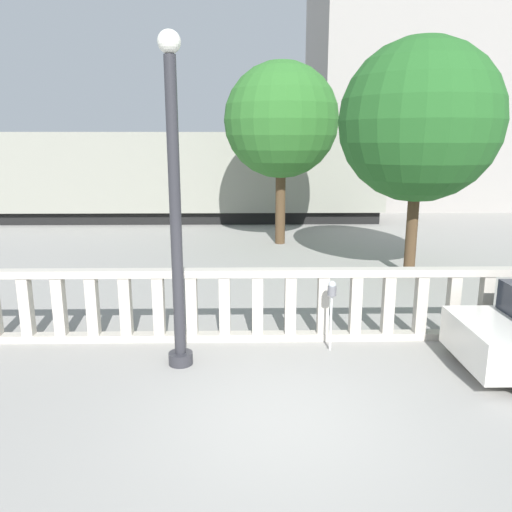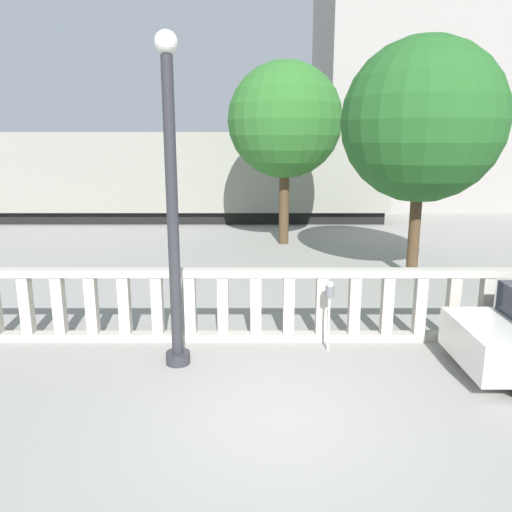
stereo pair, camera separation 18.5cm
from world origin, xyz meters
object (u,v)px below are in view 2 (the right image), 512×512
object	(u,v)px
lamppost	(173,207)
train_far	(294,169)
tree_left	(286,121)
tree_right	(423,121)
parking_meter	(330,296)
train_near	(185,175)

from	to	relation	value
lamppost	train_far	xyz separation A→B (m)	(3.58, 23.09, -0.71)
tree_left	tree_right	xyz separation A→B (m)	(3.27, -4.53, -0.18)
lamppost	tree_right	size ratio (longest dim) A/B	0.84
train_far	tree_left	xyz separation A→B (m)	(-1.28, -13.09, 2.38)
train_far	tree_left	bearing A→B (deg)	-95.57
train_far	parking_meter	bearing A→B (deg)	-92.52
train_near	tree_left	world-z (taller)	tree_left
train_far	lamppost	bearing A→B (deg)	-98.82
lamppost	parking_meter	size ratio (longest dim) A/B	4.06
lamppost	train_far	bearing A→B (deg)	81.18
train_far	tree_right	xyz separation A→B (m)	(1.99, -17.61, 2.20)
lamppost	train_near	world-z (taller)	lamppost
train_near	train_far	world-z (taller)	train_near
parking_meter	tree_left	xyz separation A→B (m)	(-0.28, 9.48, 3.30)
train_far	tree_left	world-z (taller)	tree_left
train_near	tree_left	bearing A→B (deg)	-50.58
train_far	tree_left	size ratio (longest dim) A/B	4.42
parking_meter	tree_right	bearing A→B (deg)	58.93
train_near	tree_right	world-z (taller)	tree_right
tree_left	tree_right	size ratio (longest dim) A/B	1.01
parking_meter	lamppost	bearing A→B (deg)	-168.60
parking_meter	train_near	bearing A→B (deg)	107.20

